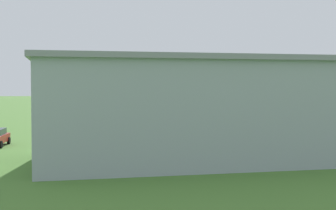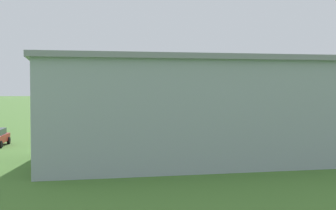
{
  "view_description": "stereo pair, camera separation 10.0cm",
  "coord_description": "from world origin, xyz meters",
  "views": [
    {
      "loc": [
        13.42,
        65.3,
        5.29
      ],
      "look_at": [
        4.15,
        13.67,
        3.21
      ],
      "focal_mm": 50.75,
      "sensor_mm": 36.0,
      "label": 1
    },
    {
      "loc": [
        13.32,
        65.32,
        5.29
      ],
      "look_at": [
        4.15,
        13.67,
        3.21
      ],
      "focal_mm": 50.75,
      "sensor_mm": 36.0,
      "label": 2
    }
  ],
  "objects": [
    {
      "name": "person_by_parked_cars",
      "position": [
        16.52,
        22.46,
        0.76
      ],
      "size": [
        0.53,
        0.53,
        1.54
      ],
      "color": "orange",
      "rests_on": "ground_plane"
    },
    {
      "name": "ground_plane",
      "position": [
        0.0,
        0.0,
        0.0
      ],
      "size": [
        400.0,
        400.0,
        0.0
      ],
      "primitive_type": "plane",
      "color": "#47752D"
    },
    {
      "name": "hangar",
      "position": [
        -2.91,
        32.05,
        3.64
      ],
      "size": [
        39.84,
        13.16,
        7.26
      ],
      "color": "#99A3AD",
      "rests_on": "ground_plane"
    },
    {
      "name": "windsock",
      "position": [
        -19.08,
        -6.73,
        5.53
      ],
      "size": [
        1.23,
        1.42,
        6.29
      ],
      "color": "silver",
      "rests_on": "ground_plane"
    },
    {
      "name": "person_at_fence_line",
      "position": [
        14.86,
        18.61,
        0.85
      ],
      "size": [
        0.54,
        0.54,
        1.7
      ],
      "color": "#B23333",
      "rests_on": "ground_plane"
    },
    {
      "name": "biplane",
      "position": [
        8.52,
        5.74,
        4.56
      ],
      "size": [
        6.71,
        9.68,
        3.64
      ],
      "color": "silver"
    }
  ]
}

